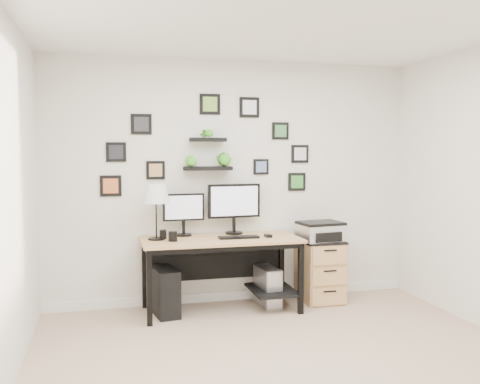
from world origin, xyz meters
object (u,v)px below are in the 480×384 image
object	(u,v)px
table_lamp	(156,195)
mug	(173,236)
pc_tower_black	(165,291)
printer	(321,231)
file_cabinet	(320,270)
pc_tower_grey	(268,286)
monitor_right	(234,204)
monitor_left	(184,211)
desk	(224,249)

from	to	relation	value
table_lamp	mug	xyz separation A→B (m)	(0.15, -0.14, -0.40)
pc_tower_black	printer	bearing A→B (deg)	-7.80
pc_tower_black	file_cabinet	world-z (taller)	file_cabinet
pc_tower_grey	file_cabinet	xyz separation A→B (m)	(0.61, 0.03, 0.13)
monitor_right	mug	size ratio (longest dim) A/B	5.86
monitor_left	printer	xyz separation A→B (m)	(1.45, -0.19, -0.24)
monitor_left	pc_tower_black	world-z (taller)	monitor_left
file_cabinet	desk	bearing A→B (deg)	-176.94
table_lamp	pc_tower_grey	size ratio (longest dim) A/B	1.32
table_lamp	printer	bearing A→B (deg)	-0.81
desk	monitor_left	size ratio (longest dim) A/B	3.62
monitor_left	pc_tower_grey	bearing A→B (deg)	-11.32
monitor_right	pc_tower_grey	distance (m)	0.94
monitor_right	pc_tower_grey	size ratio (longest dim) A/B	1.36
monitor_left	monitor_right	size ratio (longest dim) A/B	0.77
monitor_right	file_cabinet	size ratio (longest dim) A/B	0.86
mug	pc_tower_black	xyz separation A→B (m)	(-0.08, 0.08, -0.57)
desk	pc_tower_black	size ratio (longest dim) A/B	3.43
mug	pc_tower_black	bearing A→B (deg)	133.75
table_lamp	mug	distance (m)	0.45
monitor_left	pc_tower_grey	distance (m)	1.19
table_lamp	pc_tower_grey	distance (m)	1.53
file_cabinet	printer	world-z (taller)	printer
table_lamp	monitor_right	bearing A→B (deg)	10.76
desk	monitor_left	world-z (taller)	monitor_left
table_lamp	printer	xyz separation A→B (m)	(1.75, -0.02, -0.43)
desk	pc_tower_black	world-z (taller)	desk
desk	monitor_right	distance (m)	0.51
pc_tower_grey	file_cabinet	bearing A→B (deg)	2.58
monitor_right	pc_tower_black	distance (m)	1.15
monitor_right	mug	xyz separation A→B (m)	(-0.69, -0.30, -0.27)
desk	pc_tower_grey	world-z (taller)	desk
pc_tower_black	printer	distance (m)	1.76
monitor_left	pc_tower_grey	xyz separation A→B (m)	(0.86, -0.17, -0.81)
monitor_right	printer	distance (m)	0.97
monitor_right	table_lamp	world-z (taller)	table_lamp
table_lamp	printer	distance (m)	1.80
desk	printer	size ratio (longest dim) A/B	3.31
pc_tower_black	pc_tower_grey	distance (m)	1.09
desk	pc_tower_black	distance (m)	0.73
monitor_right	mug	world-z (taller)	monitor_right
monitor_left	mug	bearing A→B (deg)	-116.57
pc_tower_black	printer	size ratio (longest dim) A/B	0.97
desk	table_lamp	size ratio (longest dim) A/B	2.87
pc_tower_black	table_lamp	bearing A→B (deg)	132.10
mug	monitor_left	bearing A→B (deg)	63.43
file_cabinet	mug	bearing A→B (deg)	-174.41
pc_tower_grey	printer	world-z (taller)	printer
desk	mug	bearing A→B (deg)	-169.31
table_lamp	printer	world-z (taller)	table_lamp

